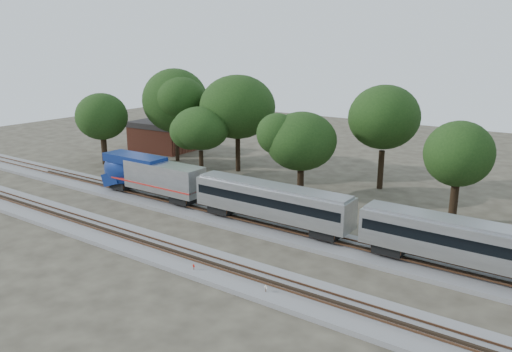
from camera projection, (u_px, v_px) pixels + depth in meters
The scene contains 14 objects.
ground at pixel (200, 240), 46.61m from camera, with size 160.00×160.00×0.00m, color #383328.
track_far at pixel (239, 220), 51.30m from camera, with size 160.00×5.00×0.73m.
track_near at pixel (170, 253), 43.39m from camera, with size 160.00×5.00×0.73m.
switch_stand_red at pixel (194, 268), 39.65m from camera, with size 0.27×0.09×0.86m.
switch_stand_white at pixel (266, 290), 36.14m from camera, with size 0.27×0.12×0.88m.
switch_lever at pixel (201, 275), 39.28m from camera, with size 0.50×0.30×0.30m, color #512D19.
brick_building at pixel (163, 136), 85.50m from camera, with size 10.62×7.75×4.94m.
tree_0 at pixel (102, 117), 74.39m from camera, with size 7.38×7.38×10.40m.
tree_1 at pixel (175, 101), 75.90m from camera, with size 9.52×9.52×13.42m.
tree_2 at pixel (200, 129), 67.37m from camera, with size 6.82×6.82×9.61m.
tree_3 at pixel (237, 107), 69.62m from camera, with size 9.38×9.38×13.22m.
tree_4 at pixel (301, 141), 58.57m from camera, with size 6.82×6.82×9.61m.
tree_5 at pixel (384, 117), 60.99m from camera, with size 9.23×9.23×13.02m.
tree_6 at pixel (459, 154), 49.83m from camera, with size 7.27×7.27×10.25m.
Camera 1 is at (29.19, -32.63, 17.85)m, focal length 35.00 mm.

